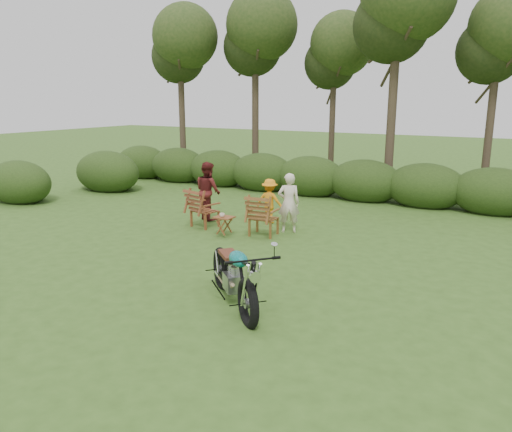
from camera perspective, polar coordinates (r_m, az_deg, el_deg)
The scene contains 10 objects.
ground at distance 9.60m, azimuth -4.51°, elevation -7.56°, with size 80.00×80.00×0.00m, color #324F1A.
tree_line at distance 17.73m, azimuth 15.22°, elevation 14.22°, with size 22.52×11.62×8.14m.
motorcycle at distance 8.68m, azimuth -2.57°, elevation -9.89°, with size 2.34×0.89×1.34m, color #0EBBB2, non-canonical shape.
lawn_chair_right at distance 12.72m, azimuth 0.88°, elevation -2.21°, with size 0.73×0.73×1.06m, color #5B3016, non-canonical shape.
lawn_chair_left at distance 13.62m, azimuth -5.83°, elevation -1.22°, with size 0.72×0.72×1.05m, color #602C18, non-canonical shape.
side_table at distance 12.60m, azimuth -3.67°, elevation -1.20°, with size 0.49×0.41×0.50m, color brown, non-canonical shape.
cup at distance 12.50m, azimuth -3.90°, elevation 0.11°, with size 0.13×0.13×0.10m, color beige.
adult_a at distance 13.05m, azimuth 3.71°, elevation -1.83°, with size 0.57×0.37×1.55m, color #F0DFC6.
adult_b at distance 14.45m, azimuth -5.42°, elevation -0.36°, with size 0.81×0.63×1.66m, color #581919.
child at distance 13.95m, azimuth 1.55°, elevation -0.80°, with size 0.80×0.46×1.24m, color orange.
Camera 1 is at (5.07, -7.39, 3.44)m, focal length 35.00 mm.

